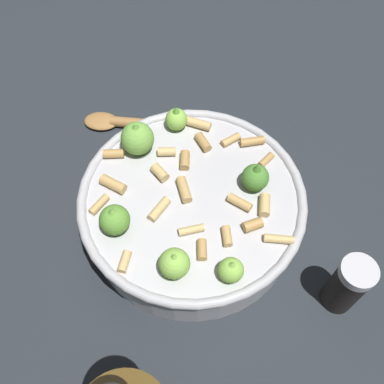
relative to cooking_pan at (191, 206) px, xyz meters
name	(u,v)px	position (x,y,z in m)	size (l,w,h in m)	color
ground_plane	(192,222)	(0.00, 0.00, -0.04)	(2.40, 2.40, 0.00)	#23282D
cooking_pan	(191,206)	(0.00, 0.00, 0.00)	(0.28, 0.28, 0.11)	#B7B7BC
pepper_shaker	(348,284)	(0.00, -0.20, 0.01)	(0.04, 0.04, 0.09)	black
wooden_spoon	(148,124)	(0.11, 0.14, -0.03)	(0.12, 0.22, 0.02)	#9E703D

